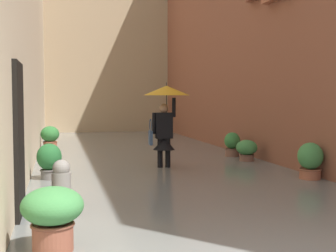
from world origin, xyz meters
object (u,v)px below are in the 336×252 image
at_px(potted_plant_near_right, 53,217).
at_px(mooring_bollard, 62,194).
at_px(potted_plant_far_left, 310,162).
at_px(potted_plant_far_right, 50,137).
at_px(person_wading, 165,109).
at_px(potted_plant_mid_left, 247,150).
at_px(potted_plant_near_left, 232,146).
at_px(potted_plant_mid_right, 49,161).

height_order(potted_plant_near_right, mooring_bollard, mooring_bollard).
xyz_separation_m(potted_plant_far_left, mooring_bollard, (4.78, 1.94, 0.01)).
xyz_separation_m(potted_plant_near_right, potted_plant_far_right, (0.18, -10.06, -0.02)).
xyz_separation_m(potted_plant_near_right, mooring_bollard, (-0.10, -1.24, -0.02)).
distance_m(person_wading, potted_plant_mid_left, 2.54).
height_order(potted_plant_mid_left, potted_plant_near_right, potted_plant_near_right).
xyz_separation_m(person_wading, potted_plant_near_right, (2.45, 5.29, -0.97)).
bearing_deg(potted_plant_far_right, potted_plant_near_right, 91.00).
distance_m(potted_plant_near_left, potted_plant_mid_right, 5.36).
bearing_deg(potted_plant_near_right, mooring_bollard, -94.74).
bearing_deg(potted_plant_near_right, potted_plant_mid_right, -88.62).
bearing_deg(mooring_bollard, person_wading, -120.09).
relative_size(potted_plant_far_right, mooring_bollard, 0.88).
bearing_deg(potted_plant_near_right, potted_plant_mid_left, -128.71).
xyz_separation_m(potted_plant_far_left, potted_plant_mid_right, (4.99, -1.17, 0.02)).
relative_size(potted_plant_mid_left, potted_plant_far_right, 0.81).
distance_m(potted_plant_near_left, mooring_bollard, 7.19).
xyz_separation_m(potted_plant_far_left, potted_plant_mid_left, (0.20, -2.67, -0.07)).
distance_m(potted_plant_far_right, potted_plant_mid_right, 5.70).
distance_m(potted_plant_mid_left, potted_plant_mid_right, 5.02).
relative_size(person_wading, potted_plant_mid_right, 2.51).
distance_m(potted_plant_mid_left, potted_plant_near_left, 0.94).
bearing_deg(potted_plant_far_right, potted_plant_mid_right, 90.71).
bearing_deg(potted_plant_far_right, potted_plant_mid_left, 139.15).
xyz_separation_m(potted_plant_near_left, potted_plant_mid_right, (4.78, 2.44, 0.06)).
distance_m(person_wading, potted_plant_near_right, 5.91).
bearing_deg(potted_plant_far_left, potted_plant_near_right, 33.09).
height_order(potted_plant_mid_left, mooring_bollard, mooring_bollard).
xyz_separation_m(person_wading, potted_plant_far_right, (2.63, -4.77, -0.99)).
bearing_deg(potted_plant_mid_right, person_wading, -159.86).
bearing_deg(mooring_bollard, potted_plant_far_left, -157.88).
height_order(potted_plant_near_right, potted_plant_near_left, potted_plant_near_right).
bearing_deg(potted_plant_near_left, potted_plant_far_left, 93.44).
height_order(potted_plant_near_left, mooring_bollard, mooring_bollard).
bearing_deg(potted_plant_near_left, person_wading, 34.08).
bearing_deg(person_wading, potted_plant_near_right, 65.15).
height_order(person_wading, potted_plant_far_left, person_wading).
distance_m(potted_plant_near_right, potted_plant_near_left, 8.24).
height_order(potted_plant_near_left, potted_plant_mid_right, potted_plant_mid_right).
xyz_separation_m(potted_plant_near_right, potted_plant_near_left, (-4.67, -6.79, -0.07)).
xyz_separation_m(potted_plant_far_left, potted_plant_near_right, (4.89, 3.19, 0.03)).
bearing_deg(mooring_bollard, potted_plant_near_left, -129.44).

